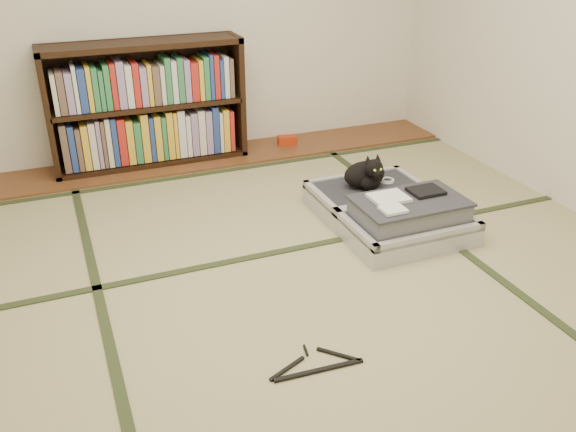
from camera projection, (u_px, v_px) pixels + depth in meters
name	position (u px, v px, depth m)	size (l,w,h in m)	color
floor	(304.00, 288.00, 3.16)	(4.50, 4.50, 0.00)	tan
wood_strip	(204.00, 158.00, 4.82)	(4.00, 0.50, 0.02)	brown
red_item	(287.00, 140.00, 5.07)	(0.15, 0.09, 0.07)	#B42D0E
tatami_borders	(271.00, 245.00, 3.57)	(4.00, 4.50, 0.01)	#2D381E
bookcase	(147.00, 107.00, 4.55)	(1.44, 0.33, 0.93)	black
suitcase	(391.00, 211.00, 3.75)	(0.73, 0.97, 0.29)	#B3B4B8
cat	(367.00, 174.00, 3.93)	(0.32, 0.33, 0.26)	black
cable_coil	(387.00, 181.00, 4.06)	(0.10, 0.10, 0.02)	white
hanger	(316.00, 365.00, 2.61)	(0.42, 0.20, 0.01)	black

